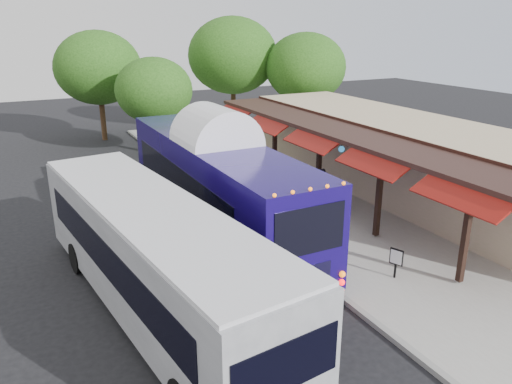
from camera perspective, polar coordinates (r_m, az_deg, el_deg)
ground at (r=17.68m, az=3.92°, el=-7.82°), size 90.00×90.00×0.00m
sidewalk at (r=23.29m, az=9.51°, el=-1.11°), size 10.00×40.00×0.15m
curb at (r=20.88m, az=-1.56°, el=-3.22°), size 0.20×40.00×0.16m
station_shelter at (r=24.87m, az=16.06°, el=3.97°), size 8.15×20.00×3.60m
coach_bus at (r=18.73m, az=-4.44°, el=0.91°), size 2.78×12.69×4.04m
city_bus at (r=14.27m, az=-11.68°, el=-6.89°), size 4.16×12.48×3.29m
ped_a at (r=18.86m, az=2.90°, el=-2.28°), size 0.80×0.61×1.96m
ped_b at (r=21.53m, az=7.31°, el=0.22°), size 1.11×0.98×1.90m
ped_c at (r=26.70m, az=-3.04°, el=3.96°), size 1.17×0.80×1.84m
ped_d at (r=26.65m, az=-0.10°, el=3.69°), size 1.14×0.80×1.60m
sign_board at (r=16.53m, az=15.73°, el=-7.31°), size 0.20×0.44×1.00m
tree_left at (r=31.50m, az=-11.58°, el=11.30°), size 4.67×4.67×5.98m
tree_mid at (r=37.94m, az=-2.69°, el=15.31°), size 6.55×6.55×8.38m
tree_right at (r=36.54m, az=5.69°, el=13.98°), size 5.70×5.70×7.30m
tree_far at (r=36.44m, az=-17.61°, el=13.37°), size 5.83×5.83×7.47m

